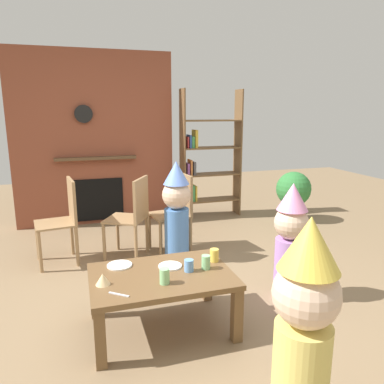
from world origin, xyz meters
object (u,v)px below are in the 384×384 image
Objects in this scene: paper_cup_near_right at (165,276)px; paper_plate_rear at (170,266)px; paper_cup_near_left at (206,262)px; child_by_the_chairs at (177,209)px; coffee_table at (162,282)px; birthday_cake_slice at (103,279)px; paper_cup_far_left at (189,266)px; child_with_cone_hat at (304,327)px; potted_plant_tall at (293,191)px; bookshelf at (206,160)px; paper_cup_center at (214,255)px; child_in_pink at (290,240)px; dining_chair_right at (177,208)px; dining_chair_middle at (133,213)px; dining_chair_left at (64,216)px; paper_plate_front at (120,265)px.

paper_plate_rear is at bearing 68.36° from paper_cup_near_right.
child_by_the_chairs reaches higher than paper_cup_near_left.
birthday_cake_slice is (-0.42, -0.05, 0.11)m from coffee_table.
paper_cup_far_left is 0.08× the size of child_with_cone_hat.
potted_plant_tall is at bearing 45.48° from paper_cup_near_left.
paper_cup_center is (-0.86, -2.65, -0.38)m from bookshelf.
birthday_cake_slice is 1.56m from child_in_pink.
paper_cup_near_left is 0.12× the size of dining_chair_right.
dining_chair_middle is at bearing -163.81° from potted_plant_tall.
dining_chair_middle is at bearing 73.71° from birthday_cake_slice.
paper_plate_rear is at bearing -5.15° from child_in_pink.
paper_cup_near_right is 0.12× the size of dining_chair_left.
dining_chair_left is at bearing -10.76° from dining_chair_right.
bookshelf is 17.98× the size of paper_cup_near_left.
child_with_cone_hat reaches higher than dining_chair_middle.
paper_plate_rear is 1.46m from dining_chair_right.
birthday_cake_slice is at bearing -177.26° from paper_cup_far_left.
dining_chair_right is (0.79, 1.27, 0.06)m from paper_plate_front.
dining_chair_right is (0.08, 2.61, -0.10)m from child_with_cone_hat.
paper_plate_front and paper_plate_rear have the same top height.
child_in_pink is (1.41, -0.13, 0.10)m from paper_plate_front.
bookshelf is 2.94m from paper_plate_rear.
dining_chair_right reaches higher than paper_plate_front.
coffee_table is 1.40× the size of potted_plant_tall.
bookshelf is at bearing 70.60° from paper_cup_near_left.
child_in_pink is at bearing -50.98° from child_with_cone_hat.
child_in_pink is 1.41× the size of potted_plant_tall.
paper_plate_rear is (-0.25, 0.12, -0.05)m from paper_cup_near_left.
potted_plant_tall is (2.73, 1.90, -0.00)m from paper_plate_front.
child_by_the_chairs is 0.49m from dining_chair_middle.
dining_chair_left reaches higher than coffee_table.
bookshelf is 18.79× the size of paper_cup_center.
bookshelf is at bearing -105.13° from dining_chair_middle.
dining_chair_middle is (-1.30, -1.32, -0.36)m from bookshelf.
paper_cup_near_left is 0.09× the size of child_with_cone_hat.
paper_cup_far_left is 0.94m from child_in_pink.
paper_cup_near_right reaches higher than paper_cup_near_left.
paper_cup_center reaches higher than paper_plate_front.
bookshelf is 2.67m from child_in_pink.
paper_plate_rear is 0.24× the size of potted_plant_tall.
dining_chair_left is at bearing 120.33° from paper_cup_far_left.
coffee_table is 5.38× the size of paper_plate_front.
paper_cup_near_right is at bearing -111.64° from paper_plate_rear.
paper_cup_near_right is 1.17m from child_in_pink.
coffee_table is 3.25m from potted_plant_tall.
dining_chair_left is (-0.80, 1.43, 0.06)m from paper_plate_rear.
paper_cup_near_right is 1.74m from dining_chair_right.
paper_plate_front is 1.07× the size of paper_plate_rear.
paper_plate_rear is 1.78× the size of birthday_cake_slice.
dining_chair_right is (1.22, -0.04, 0.00)m from dining_chair_left.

